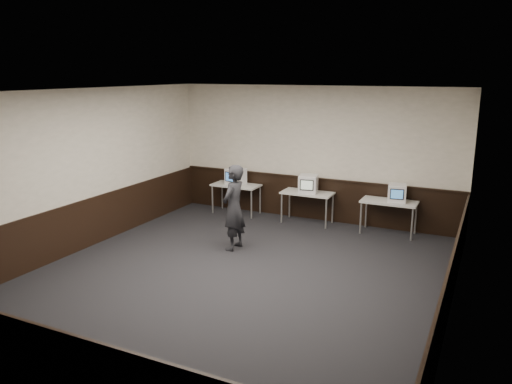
% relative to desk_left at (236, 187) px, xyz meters
% --- Properties ---
extents(floor, '(8.00, 8.00, 0.00)m').
position_rel_desk_left_xyz_m(floor, '(1.90, -3.60, -0.68)').
color(floor, black).
rests_on(floor, ground).
extents(ceiling, '(8.00, 8.00, 0.00)m').
position_rel_desk_left_xyz_m(ceiling, '(1.90, -3.60, 2.52)').
color(ceiling, white).
rests_on(ceiling, back_wall).
extents(back_wall, '(7.00, 0.00, 7.00)m').
position_rel_desk_left_xyz_m(back_wall, '(1.90, 0.40, 0.92)').
color(back_wall, beige).
rests_on(back_wall, ground).
extents(front_wall, '(7.00, 0.00, 7.00)m').
position_rel_desk_left_xyz_m(front_wall, '(1.90, -7.60, 0.92)').
color(front_wall, beige).
rests_on(front_wall, ground).
extents(left_wall, '(0.00, 8.00, 8.00)m').
position_rel_desk_left_xyz_m(left_wall, '(-1.60, -3.60, 0.92)').
color(left_wall, beige).
rests_on(left_wall, ground).
extents(right_wall, '(0.00, 8.00, 8.00)m').
position_rel_desk_left_xyz_m(right_wall, '(5.40, -3.60, 0.92)').
color(right_wall, beige).
rests_on(right_wall, ground).
extents(wainscot_back, '(6.98, 0.04, 1.00)m').
position_rel_desk_left_xyz_m(wainscot_back, '(1.90, 0.38, -0.18)').
color(wainscot_back, black).
rests_on(wainscot_back, back_wall).
extents(wainscot_front, '(6.98, 0.04, 1.00)m').
position_rel_desk_left_xyz_m(wainscot_front, '(1.90, -7.58, -0.18)').
color(wainscot_front, black).
rests_on(wainscot_front, front_wall).
extents(wainscot_left, '(0.04, 7.98, 1.00)m').
position_rel_desk_left_xyz_m(wainscot_left, '(-1.58, -3.60, -0.18)').
color(wainscot_left, black).
rests_on(wainscot_left, left_wall).
extents(wainscot_right, '(0.04, 7.98, 1.00)m').
position_rel_desk_left_xyz_m(wainscot_right, '(5.38, -3.60, -0.18)').
color(wainscot_right, black).
rests_on(wainscot_right, right_wall).
extents(wainscot_rail, '(6.98, 0.06, 0.04)m').
position_rel_desk_left_xyz_m(wainscot_rail, '(1.90, 0.36, 0.34)').
color(wainscot_rail, black).
rests_on(wainscot_rail, wainscot_back).
extents(desk_left, '(1.20, 0.60, 0.75)m').
position_rel_desk_left_xyz_m(desk_left, '(0.00, 0.00, 0.00)').
color(desk_left, silver).
rests_on(desk_left, ground).
extents(desk_center, '(1.20, 0.60, 0.75)m').
position_rel_desk_left_xyz_m(desk_center, '(1.90, 0.00, 0.00)').
color(desk_center, silver).
rests_on(desk_center, ground).
extents(desk_right, '(1.20, 0.60, 0.75)m').
position_rel_desk_left_xyz_m(desk_right, '(3.80, 0.00, 0.00)').
color(desk_right, silver).
rests_on(desk_right, ground).
extents(emac_left, '(0.50, 0.51, 0.40)m').
position_rel_desk_left_xyz_m(emac_left, '(-0.01, 0.00, 0.27)').
color(emac_left, white).
rests_on(emac_left, desk_left).
extents(emac_center, '(0.49, 0.51, 0.42)m').
position_rel_desk_left_xyz_m(emac_center, '(1.93, -0.04, 0.28)').
color(emac_center, white).
rests_on(emac_center, desk_center).
extents(emac_right, '(0.44, 0.46, 0.38)m').
position_rel_desk_left_xyz_m(emac_right, '(3.95, 0.02, 0.26)').
color(emac_right, white).
rests_on(emac_right, desk_right).
extents(person, '(0.43, 0.64, 1.73)m').
position_rel_desk_left_xyz_m(person, '(1.18, -2.33, 0.19)').
color(person, black).
rests_on(person, ground).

